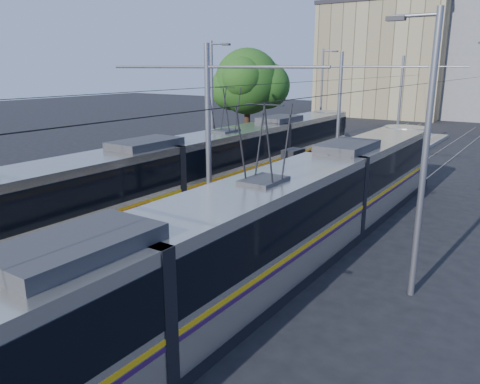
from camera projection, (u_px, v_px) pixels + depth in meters
The scene contains 12 objects.
ground at pixel (11, 340), 11.52m from camera, with size 160.00×160.00×0.00m, color black.
platform at pixel (313, 189), 25.05m from camera, with size 4.00×50.00×0.30m, color gray.
tactile_strip_left at pixel (289, 183), 25.80m from camera, with size 0.70×50.00×0.01m, color gray.
tactile_strip_right at pixel (339, 190), 24.22m from camera, with size 0.70×50.00×0.01m, color gray.
rails at pixel (313, 192), 25.09m from camera, with size 8.71×70.00×0.03m.
tram_left at pixel (225, 162), 24.19m from camera, with size 2.43×28.04×5.50m.
tram_right at pixel (263, 229), 13.84m from camera, with size 2.43×31.99×5.50m.
catenary at pixel (290, 111), 21.64m from camera, with size 9.20×70.00×7.00m.
street_lamps at pixel (346, 108), 27.20m from camera, with size 15.18×38.22×8.00m.
shelter at pixel (292, 175), 21.79m from camera, with size 0.74×1.17×2.54m.
tree at pixel (252, 83), 35.16m from camera, with size 5.41×5.00×7.86m.
building_left at pixel (387, 60), 62.93m from camera, with size 16.32×12.24×14.75m.
Camera 1 is at (10.39, -5.24, 6.52)m, focal length 35.00 mm.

